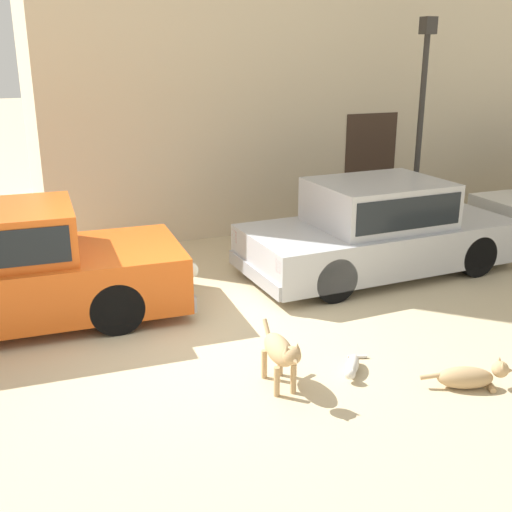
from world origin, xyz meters
TOP-DOWN VIEW (x-y plane):
  - ground_plane at (0.00, 0.00)m, footprint 80.00×80.00m
  - parked_sedan_second at (3.33, 1.33)m, footprint 4.34×1.92m
  - stray_dog_spotted at (0.54, -1.32)m, footprint 0.27×0.96m
  - stray_dog_tan at (2.33, -2.04)m, footprint 0.89×0.44m
  - stray_cat at (1.38, -1.32)m, footprint 0.51×0.54m
  - street_lamp at (5.05, 2.84)m, footprint 0.22×0.22m

SIDE VIEW (x-z plane):
  - ground_plane at x=0.00m, z-range 0.00..0.00m
  - stray_cat at x=1.38m, z-range -0.01..0.16m
  - stray_dog_tan at x=2.33m, z-range -0.03..0.29m
  - stray_dog_spotted at x=0.54m, z-range 0.08..0.72m
  - parked_sedan_second at x=3.33m, z-range -0.01..1.40m
  - street_lamp at x=5.05m, z-range 0.53..4.31m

